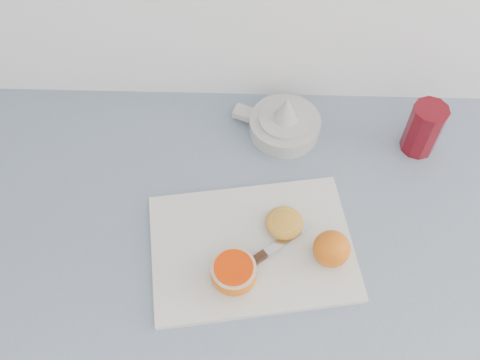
# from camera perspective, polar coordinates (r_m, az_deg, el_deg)

# --- Properties ---
(counter) EXTENTS (2.53, 0.64, 0.89)m
(counter) POSITION_cam_1_polar(r_m,az_deg,el_deg) (1.46, 7.61, -12.07)
(counter) COLOR beige
(counter) RESTS_ON ground
(cutting_board) EXTENTS (0.41, 0.32, 0.01)m
(cutting_board) POSITION_cam_1_polar(r_m,az_deg,el_deg) (1.00, 1.30, -7.18)
(cutting_board) COLOR silver
(cutting_board) RESTS_ON counter
(whole_orange) EXTENTS (0.07, 0.07, 0.07)m
(whole_orange) POSITION_cam_1_polar(r_m,az_deg,el_deg) (0.97, 9.73, -7.25)
(whole_orange) COLOR orange
(whole_orange) RESTS_ON cutting_board
(half_orange) EXTENTS (0.08, 0.08, 0.05)m
(half_orange) POSITION_cam_1_polar(r_m,az_deg,el_deg) (0.94, -0.67, -9.92)
(half_orange) COLOR orange
(half_orange) RESTS_ON cutting_board
(squeezed_shell) EXTENTS (0.07, 0.07, 0.03)m
(squeezed_shell) POSITION_cam_1_polar(r_m,az_deg,el_deg) (1.00, 4.74, -4.57)
(squeezed_shell) COLOR gold
(squeezed_shell) RESTS_ON cutting_board
(paring_knife) EXTENTS (0.15, 0.13, 0.01)m
(paring_knife) POSITION_cam_1_polar(r_m,az_deg,el_deg) (0.98, 1.63, -8.56)
(paring_knife) COLOR #43281B
(paring_knife) RESTS_ON cutting_board
(citrus_juicer) EXTENTS (0.19, 0.15, 0.10)m
(citrus_juicer) POSITION_cam_1_polar(r_m,az_deg,el_deg) (1.15, 4.74, 6.12)
(citrus_juicer) COLOR silver
(citrus_juicer) RESTS_ON counter
(red_tumbler) EXTENTS (0.07, 0.07, 0.12)m
(red_tumbler) POSITION_cam_1_polar(r_m,az_deg,el_deg) (1.16, 18.94, 5.04)
(red_tumbler) COLOR maroon
(red_tumbler) RESTS_ON counter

